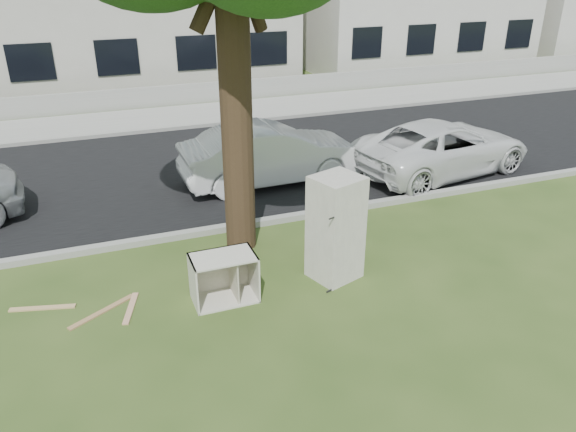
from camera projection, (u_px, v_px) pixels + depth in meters
name	position (u px, v px, depth m)	size (l,w,h in m)	color
ground	(297.00, 290.00, 8.95)	(120.00, 120.00, 0.00)	#30491A
road	(210.00, 167.00, 14.03)	(120.00, 7.00, 0.01)	black
kerb_near	(252.00, 226.00, 11.02)	(120.00, 0.18, 0.12)	gray
kerb_far	(183.00, 129.00, 17.04)	(120.00, 0.18, 0.12)	gray
sidewalk	(174.00, 117.00, 18.26)	(120.00, 2.80, 0.01)	gray
low_wall	(165.00, 96.00, 19.47)	(120.00, 0.15, 0.70)	gray
fridge	(336.00, 228.00, 8.99)	(0.72, 0.67, 1.76)	beige
cabinet	(224.00, 278.00, 8.56)	(0.98, 0.61, 0.76)	silver
plank_a	(102.00, 312.00, 8.40)	(1.12, 0.09, 0.02)	#A47B4F
plank_b	(42.00, 308.00, 8.49)	(0.97, 0.10, 0.02)	tan
plank_c	(131.00, 308.00, 8.48)	(0.82, 0.09, 0.02)	tan
car_center	(271.00, 154.00, 12.87)	(1.45, 4.16, 1.37)	silver
car_right	(443.00, 147.00, 13.49)	(2.10, 4.55, 1.26)	silver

